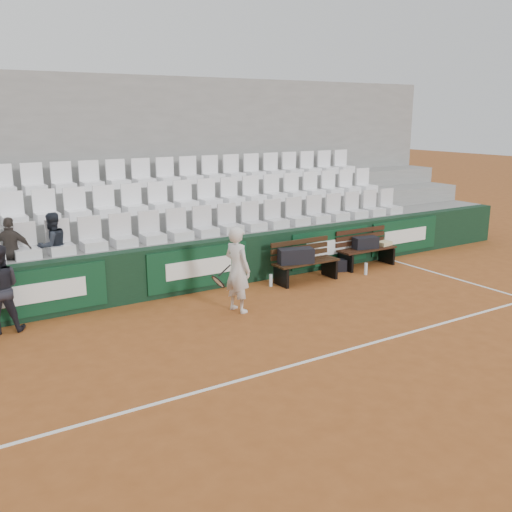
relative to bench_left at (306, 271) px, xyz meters
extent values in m
plane|color=#995022|center=(-2.11, -3.32, -0.23)|extent=(80.00, 80.00, 0.00)
cube|color=white|center=(-2.11, -3.32, -0.22)|extent=(18.00, 0.06, 0.01)
cube|color=black|center=(-2.11, 0.68, 0.28)|extent=(18.00, 0.30, 1.00)
cube|color=#0C381E|center=(-5.31, 0.51, 0.30)|extent=(2.20, 0.04, 0.82)
cube|color=#0C381E|center=(-2.31, 0.51, 0.30)|extent=(2.20, 0.04, 0.82)
cube|color=#0C381E|center=(1.09, 0.51, 0.30)|extent=(2.20, 0.04, 0.82)
cube|color=#0C381E|center=(3.49, 0.51, 0.30)|extent=(2.20, 0.04, 0.82)
cube|color=gray|center=(-2.11, 1.31, 0.28)|extent=(18.00, 0.95, 1.00)
cube|color=gray|center=(-2.11, 2.26, 0.50)|extent=(18.00, 0.95, 1.45)
cube|color=gray|center=(-2.11, 3.21, 0.72)|extent=(18.00, 0.95, 1.90)
cube|color=gray|center=(-2.11, 3.83, 1.98)|extent=(18.00, 0.30, 4.40)
cube|color=silver|center=(-2.11, 1.13, 1.09)|extent=(11.90, 0.44, 0.63)
cube|color=white|center=(-2.11, 2.08, 1.54)|extent=(11.90, 0.44, 0.63)
cube|color=white|center=(-2.11, 3.03, 1.99)|extent=(11.90, 0.44, 0.63)
cube|color=#321D0F|center=(0.00, 0.00, 0.00)|extent=(1.50, 0.56, 0.45)
cube|color=#341B0F|center=(1.95, 0.21, 0.00)|extent=(1.50, 0.56, 0.45)
cube|color=black|center=(-0.29, -0.02, 0.38)|extent=(0.80, 0.52, 0.32)
cube|color=black|center=(1.90, 0.22, 0.36)|extent=(0.62, 0.38, 0.27)
cube|color=beige|center=(2.49, 0.22, 0.27)|extent=(0.38, 0.30, 0.09)
cube|color=black|center=(1.08, 0.30, -0.09)|extent=(0.52, 0.41, 0.27)
cylinder|color=silver|center=(-0.85, 0.09, -0.09)|extent=(0.07, 0.07, 0.26)
cylinder|color=silver|center=(1.45, -0.30, -0.09)|extent=(0.08, 0.08, 0.27)
imported|color=silver|center=(-2.21, -0.87, 0.56)|extent=(0.50, 0.65, 1.58)
torus|color=black|center=(-2.61, -0.87, 0.40)|extent=(0.19, 0.30, 0.26)
cylinder|color=black|center=(-2.48, -0.87, 0.58)|extent=(0.26, 0.03, 0.20)
imported|color=#362F2B|center=(-5.65, 1.18, 1.38)|extent=(0.77, 0.55, 1.21)
imported|color=#1D212B|center=(-4.94, 1.18, 1.39)|extent=(0.72, 0.64, 1.23)
camera|label=1|loc=(-7.19, -9.44, 3.29)|focal=40.00mm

